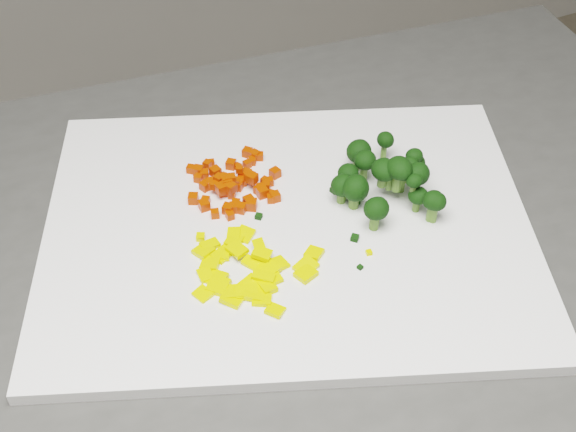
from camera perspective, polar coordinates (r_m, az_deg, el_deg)
name	(u,v)px	position (r m, az deg, el deg)	size (l,w,h in m)	color
cutting_board	(288,228)	(0.75, 0.00, -0.89)	(0.45, 0.35, 0.01)	white
carrot_pile	(233,176)	(0.78, -3.96, 2.85)	(0.10, 0.10, 0.03)	#C32502
pepper_pile	(252,259)	(0.71, -2.60, -3.04)	(0.12, 0.12, 0.02)	yellow
broccoli_pile	(397,172)	(0.77, 7.75, 3.13)	(0.12, 0.12, 0.06)	black
carrot_cube_0	(243,182)	(0.79, -3.20, 2.40)	(0.01, 0.01, 0.01)	#C32502
carrot_cube_1	(275,197)	(0.77, -0.93, 1.39)	(0.01, 0.01, 0.01)	#C32502
carrot_cube_2	(247,152)	(0.82, -2.91, 4.54)	(0.01, 0.01, 0.01)	#C32502
carrot_cube_3	(215,214)	(0.76, -5.21, 0.16)	(0.01, 0.01, 0.01)	#C32502
carrot_cube_4	(205,186)	(0.78, -5.92, 2.14)	(0.01, 0.01, 0.01)	#C32502
carrot_cube_5	(229,213)	(0.76, -4.22, 0.20)	(0.01, 0.01, 0.01)	#C32502
carrot_cube_6	(199,171)	(0.80, -6.38, 3.23)	(0.01, 0.01, 0.01)	#C32502
carrot_cube_7	(275,173)	(0.80, -0.92, 3.08)	(0.01, 0.01, 0.01)	#C32502
carrot_cube_8	(227,182)	(0.78, -4.38, 2.40)	(0.01, 0.01, 0.01)	#C32502
carrot_cube_9	(211,184)	(0.79, -5.47, 2.31)	(0.01, 0.01, 0.01)	#C32502
carrot_cube_10	(249,201)	(0.76, -2.79, 1.05)	(0.01, 0.01, 0.01)	#C32502
carrot_cube_11	(265,181)	(0.79, -1.65, 2.51)	(0.01, 0.01, 0.01)	#C32502
carrot_cube_12	(233,184)	(0.79, -3.92, 2.29)	(0.01, 0.01, 0.01)	#C32502
carrot_cube_13	(269,182)	(0.79, -1.35, 2.46)	(0.01, 0.01, 0.01)	#C32502
carrot_cube_14	(215,172)	(0.80, -5.19, 3.15)	(0.01, 0.01, 0.01)	#C32502
carrot_cube_15	(238,167)	(0.81, -3.58, 3.52)	(0.01, 0.01, 0.01)	#C32502
carrot_cube_16	(231,179)	(0.78, -4.07, 2.66)	(0.01, 0.01, 0.01)	#C32502
carrot_cube_17	(272,194)	(0.77, -1.18, 1.57)	(0.01, 0.01, 0.01)	#C32502
carrot_cube_18	(259,190)	(0.78, -2.10, 1.87)	(0.01, 0.01, 0.01)	#C32502
carrot_cube_19	(204,174)	(0.80, -5.96, 2.97)	(0.01, 0.01, 0.01)	#C32502
carrot_cube_20	(236,203)	(0.76, -3.73, 0.91)	(0.01, 0.01, 0.01)	#C32502
carrot_cube_21	(225,180)	(0.78, -4.50, 2.59)	(0.01, 0.01, 0.01)	#C32502
carrot_cube_22	(231,164)	(0.81, -4.08, 3.69)	(0.01, 0.01, 0.01)	#C32502
carrot_cube_23	(230,178)	(0.78, -4.16, 2.75)	(0.01, 0.01, 0.01)	#C32502
carrot_cube_24	(237,184)	(0.78, -3.66, 2.27)	(0.01, 0.01, 0.01)	#C32502
carrot_cube_25	(231,188)	(0.77, -4.09, 2.02)	(0.01, 0.01, 0.01)	#C32502
carrot_cube_26	(206,201)	(0.77, -5.89, 1.07)	(0.01, 0.01, 0.01)	#C32502
carrot_cube_27	(220,181)	(0.79, -4.87, 2.53)	(0.01, 0.01, 0.01)	#C32502
carrot_cube_28	(271,199)	(0.77, -1.21, 1.24)	(0.01, 0.01, 0.01)	#C32502
carrot_cube_29	(224,178)	(0.79, -4.54, 2.71)	(0.01, 0.01, 0.01)	#C32502
carrot_cube_30	(247,164)	(0.81, -2.92, 3.70)	(0.01, 0.01, 0.01)	#C32502
carrot_cube_31	(266,186)	(0.78, -1.56, 2.18)	(0.01, 0.01, 0.01)	#C32502
carrot_cube_32	(252,162)	(0.81, -2.56, 3.88)	(0.01, 0.01, 0.01)	#C32502
carrot_cube_33	(191,169)	(0.81, -6.92, 3.34)	(0.01, 0.01, 0.01)	#C32502
carrot_cube_34	(235,182)	(0.78, -3.76, 2.42)	(0.01, 0.01, 0.01)	#C32502
carrot_cube_35	(252,160)	(0.81, -2.57, 4.01)	(0.01, 0.01, 0.01)	#C32502
carrot_cube_36	(252,178)	(0.78, -2.57, 2.70)	(0.01, 0.01, 0.01)	#C32502
carrot_cube_37	(214,185)	(0.78, -5.27, 2.18)	(0.01, 0.01, 0.01)	#C32502
carrot_cube_38	(239,170)	(0.79, -3.48, 3.32)	(0.01, 0.01, 0.01)	#C32502
carrot_cube_39	(250,176)	(0.78, -2.72, 2.83)	(0.01, 0.01, 0.01)	#C32502
carrot_cube_40	(230,216)	(0.75, -4.15, 0.02)	(0.01, 0.01, 0.01)	#C32502
carrot_cube_41	(251,205)	(0.76, -2.62, 0.81)	(0.01, 0.01, 0.01)	#C32502
carrot_cube_42	(198,178)	(0.80, -6.40, 2.69)	(0.01, 0.01, 0.01)	#C32502
carrot_cube_43	(226,183)	(0.78, -4.44, 2.39)	(0.01, 0.01, 0.01)	#C32502
carrot_cube_44	(260,156)	(0.82, -2.04, 4.27)	(0.01, 0.01, 0.01)	#C32502
carrot_cube_45	(255,155)	(0.82, -2.38, 4.35)	(0.01, 0.01, 0.01)	#C32502
carrot_cube_46	(238,185)	(0.78, -3.56, 2.21)	(0.01, 0.01, 0.01)	#C32502
carrot_cube_47	(211,163)	(0.81, -5.47, 3.79)	(0.01, 0.01, 0.01)	#C32502
carrot_cube_48	(221,189)	(0.77, -4.77, 1.96)	(0.01, 0.01, 0.01)	#C32502
carrot_cube_49	(246,174)	(0.80, -2.98, 3.00)	(0.01, 0.01, 0.01)	#C32502
carrot_cube_50	(193,199)	(0.77, -6.76, 1.24)	(0.01, 0.01, 0.01)	#C32502
carrot_cube_51	(234,208)	(0.76, -3.83, 0.60)	(0.01, 0.01, 0.01)	#C32502
carrot_cube_52	(262,189)	(0.78, -1.90, 1.92)	(0.01, 0.01, 0.01)	#C32502
carrot_cube_53	(207,164)	(0.81, -5.75, 3.67)	(0.01, 0.01, 0.01)	#C32502
carrot_cube_54	(262,192)	(0.77, -1.85, 1.70)	(0.01, 0.01, 0.01)	#C32502
carrot_cube_55	(204,205)	(0.76, -5.98, 0.77)	(0.01, 0.01, 0.01)	#C32502
carrot_cube_56	(228,209)	(0.76, -4.30, 0.52)	(0.01, 0.01, 0.01)	#C32502
carrot_cube_57	(219,179)	(0.78, -4.92, 2.64)	(0.01, 0.01, 0.01)	#C32502
carrot_cube_58	(241,208)	(0.76, -3.36, 0.57)	(0.01, 0.01, 0.01)	#C32502
carrot_cube_59	(224,190)	(0.78, -4.55, 1.84)	(0.01, 0.01, 0.01)	#C32502
carrot_cube_60	(232,195)	(0.77, -4.02, 1.51)	(0.01, 0.01, 0.01)	#C32502
pepper_chunk_0	(203,294)	(0.69, -6.08, -5.55)	(0.01, 0.01, 0.00)	yellow
pepper_chunk_1	(259,245)	(0.72, -2.08, -2.08)	(0.02, 0.01, 0.00)	yellow
pepper_chunk_2	(306,267)	(0.71, 1.29, -3.62)	(0.02, 0.02, 0.00)	yellow
pepper_chunk_3	(255,295)	(0.69, -2.38, -5.62)	(0.02, 0.01, 0.00)	yellow
pepper_chunk_4	(217,279)	(0.70, -5.09, -4.46)	(0.02, 0.02, 0.00)	yellow
pepper_chunk_5	(210,245)	(0.73, -5.58, -2.06)	(0.02, 0.01, 0.00)	yellow
pepper_chunk_6	(261,267)	(0.71, -1.93, -3.64)	(0.02, 0.01, 0.00)	yellow
pepper_chunk_7	(262,254)	(0.71, -1.86, -2.69)	(0.02, 0.01, 0.00)	yellow
pepper_chunk_8	(246,293)	(0.69, -2.97, -5.46)	(0.02, 0.01, 0.01)	yellow
pepper_chunk_9	(234,237)	(0.73, -3.89, -1.48)	(0.02, 0.01, 0.00)	yellow
pepper_chunk_10	(232,299)	(0.68, -4.02, -5.94)	(0.01, 0.02, 0.00)	yellow
pepper_chunk_11	(204,251)	(0.72, -6.02, -2.51)	(0.02, 0.02, 0.00)	yellow
pepper_chunk_12	(306,274)	(0.70, 1.28, -4.15)	(0.02, 0.02, 0.00)	yellow
pepper_chunk_13	(280,263)	(0.71, -0.57, -3.36)	(0.02, 0.01, 0.00)	yellow
pepper_chunk_14	(205,275)	(0.70, -5.90, -4.18)	(0.01, 0.01, 0.00)	yellow
pepper_chunk_15	(265,281)	(0.70, -1.65, -4.67)	(0.01, 0.02, 0.00)	yellow
pepper_chunk_16	(219,285)	(0.69, -4.96, -4.93)	(0.02, 0.02, 0.00)	yellow
pepper_chunk_17	(263,277)	(0.69, -1.76, -4.32)	(0.02, 0.01, 0.00)	yellow
pepper_chunk_18	(233,293)	(0.69, -3.93, -5.46)	(0.02, 0.02, 0.00)	yellow
pepper_chunk_19	(272,279)	(0.70, -1.11, -4.49)	(0.01, 0.02, 0.00)	yellow
pepper_chunk_20	(262,300)	(0.68, -1.86, -6.01)	(0.01, 0.02, 0.00)	yellow
pepper_chunk_21	(237,249)	(0.72, -3.65, -2.39)	(0.02, 0.01, 0.00)	yellow
pepper_chunk_22	(268,272)	(0.70, -1.42, -3.99)	(0.02, 0.01, 0.00)	yellow
pepper_chunk_23	(251,289)	(0.69, -2.62, -5.21)	(0.02, 0.02, 0.00)	yellow
pepper_chunk_24	(314,253)	(0.72, 1.86, -2.65)	(0.01, 0.01, 0.00)	yellow
pepper_chunk_25	(210,263)	(0.71, -5.55, -3.38)	(0.02, 0.02, 0.00)	yellow
pepper_chunk_26	(253,264)	(0.71, -2.52, -3.44)	(0.02, 0.01, 0.00)	yellow
pepper_chunk_27	(224,255)	(0.72, -4.60, -2.75)	(0.01, 0.01, 0.00)	yellow
pepper_chunk_28	(252,285)	(0.69, -2.61, -4.91)	(0.02, 0.02, 0.00)	yellow
pepper_chunk_29	(234,241)	(0.73, -3.86, -1.81)	(0.01, 0.02, 0.00)	yellow
pepper_chunk_30	(267,287)	(0.69, -1.47, -5.04)	(0.02, 0.01, 0.01)	yellow
pepper_chunk_31	(275,310)	(0.67, -0.92, -6.73)	(0.01, 0.01, 0.00)	yellow
pepper_chunk_32	(216,289)	(0.69, -5.13, -5.21)	(0.02, 0.01, 0.00)	yellow
pepper_chunk_33	(245,235)	(0.74, -3.10, -1.34)	(0.02, 0.02, 0.00)	yellow
pepper_chunk_34	(222,255)	(0.72, -4.68, -2.75)	(0.02, 0.01, 0.00)	yellow
broccoli_floret_0	(416,179)	(0.76, 9.09, 2.62)	(0.03, 0.03, 0.03)	black
broccoli_floret_1	(413,163)	(0.78, 8.87, 3.77)	(0.02, 0.02, 0.03)	black
broccoli_floret_2	(342,190)	(0.76, 3.84, 1.86)	(0.03, 0.03, 0.03)	black
broccoli_floret_3	(383,174)	(0.76, 6.74, 2.99)	(0.03, 0.03, 0.03)	black
broccoli_floret_4	(375,215)	(0.74, 6.20, 0.10)	(0.03, 0.03, 0.03)	black
broccoli_floret_5	(431,207)	(0.75, 10.17, 0.63)	(0.03, 0.03, 0.03)	black
broccoli_floret_6	(398,175)	(0.76, 7.80, 2.89)	(0.03, 0.03, 0.04)	black
broccoli_floret_7	(402,179)	(0.78, 8.14, 2.61)	(0.02, 0.02, 0.03)	black
broccoli_floret_8	(365,167)	(0.79, 5.48, 3.52)	(0.02, 0.02, 0.03)	black
broccoli_floret_9	(390,177)	(0.77, 7.25, 2.75)	(0.02, 0.02, 0.03)	black
broccoli_floret_10	(384,147)	(0.81, 6.85, 4.87)	(0.02, 0.02, 0.03)	black
broccoli_floret_11	(413,187)	(0.75, 8.89, 2.08)	(0.02, 0.02, 0.03)	black
broccoli_floret_12	(417,200)	(0.76, 9.15, 1.13)	(0.03, 0.03, 0.03)	black
broccoli_floret_13	(354,193)	(0.76, 4.74, 1.61)	(0.04, 0.04, 0.03)	black
broccoli_floret_14	(414,169)	(0.79, 8.97, 3.30)	(0.02, 0.02, 0.03)	black
broccoli_floret_15	(358,156)	(0.80, 4.99, 4.28)	(0.04, 0.04, 0.03)	black
broccoli_floret_16	(364,167)	(0.79, 5.41, 3.50)	(0.03, 0.03, 0.03)	black
broccoli_floret_17	(435,209)	(0.75, 10.38, 0.52)	(0.03, 0.03, 0.03)	black
broccoli_floret_18	(408,171)	(0.77, 8.56, 3.21)	(0.02, 0.02, 0.03)	black
broccoli_floret_19	(347,177)	(0.78, 4.24, 2.77)	(0.03, 0.03, 0.03)	black
stray_bit_0	(360,267)	(0.71, 5.15, -3.65)	(0.00, 0.00, 0.00)	black
stray_bit_1	(201,237)	(0.74, -6.24, -1.49)	(0.01, 0.01, 0.01)	yellow
stray_bit_2	(229,212)	(0.76, -4.19, 0.26)	(0.01, 0.01, 0.01)	#C32502
stray_bit_3	(253,201)	(0.77, -2.48, 1.06)	(0.01, 0.01, 0.00)	black
stray_bit_4	(369,204)	(0.77, 5.77, 0.84)	(0.01, 0.01, 0.00)	black
stray_bit_5	(355,238)	(0.73, 4.77, -1.56)	(0.01, 0.01, 0.00)	black
stray_bit_6	(357,202)	(0.77, 4.95, 0.97)	(0.00, 0.00, 0.00)	black
stray_bit_7	(369,252)	(0.72, 5.78, -2.60)	(0.01, 0.01, 0.00)	yellow
stray_bit_8	(259,216)	(0.75, -2.10, -0.02)	(0.01, 0.01, 0.00)	black
stray_bit_9	(241,179)	(0.79, -3.34, 2.65)	(0.01, 0.01, 0.01)	#C32502
stray_bit_10	(335,190)	(0.78, 3.33, 1.87)	(0.01, 0.01, 0.01)	black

